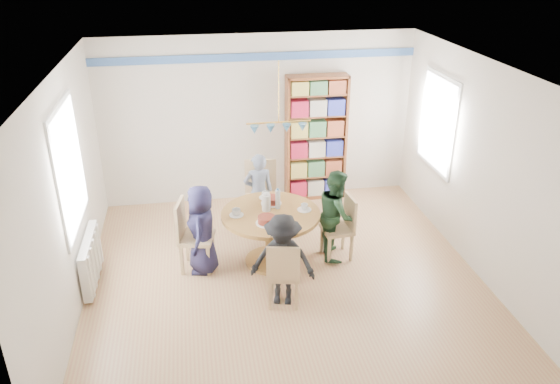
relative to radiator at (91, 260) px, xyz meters
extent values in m
plane|color=tan|center=(2.42, -0.30, -0.35)|extent=(5.00, 5.00, 0.00)
plane|color=white|center=(2.42, -0.30, 2.35)|extent=(5.00, 5.00, 0.00)
plane|color=beige|center=(2.42, 2.20, 1.00)|extent=(5.00, 0.00, 5.00)
plane|color=beige|center=(2.42, -2.80, 1.00)|extent=(5.00, 0.00, 5.00)
plane|color=beige|center=(-0.08, -0.30, 1.00)|extent=(0.00, 5.00, 5.00)
plane|color=beige|center=(4.92, -0.30, 1.00)|extent=(0.00, 5.00, 5.00)
cube|color=#34568F|center=(2.42, 2.18, 2.00)|extent=(5.00, 0.02, 0.12)
cube|color=white|center=(-0.07, 0.00, 1.25)|extent=(0.03, 1.32, 1.52)
cube|color=white|center=(-0.05, 0.00, 1.25)|extent=(0.01, 1.20, 1.40)
cube|color=white|center=(4.90, 1.00, 1.20)|extent=(0.03, 1.12, 1.42)
cube|color=white|center=(4.88, 1.00, 1.20)|extent=(0.01, 1.00, 1.30)
cylinder|color=gold|center=(2.42, 0.20, 1.98)|extent=(0.01, 0.01, 0.75)
cylinder|color=gold|center=(2.42, 0.20, 1.60)|extent=(0.80, 0.02, 0.02)
cone|color=#4284BA|center=(2.12, 0.20, 1.52)|extent=(0.11, 0.11, 0.10)
cone|color=#4284BA|center=(2.32, 0.20, 1.52)|extent=(0.11, 0.11, 0.10)
cone|color=#4284BA|center=(2.52, 0.20, 1.52)|extent=(0.11, 0.11, 0.10)
cone|color=#4284BA|center=(2.72, 0.20, 1.52)|extent=(0.11, 0.11, 0.10)
cube|color=silver|center=(0.00, 0.00, 0.00)|extent=(0.10, 1.00, 0.60)
cube|color=silver|center=(0.06, -0.40, 0.00)|extent=(0.02, 0.06, 0.56)
cube|color=silver|center=(0.06, -0.20, 0.00)|extent=(0.02, 0.06, 0.56)
cube|color=silver|center=(0.06, 0.00, 0.00)|extent=(0.02, 0.06, 0.56)
cube|color=silver|center=(0.06, 0.20, 0.00)|extent=(0.02, 0.06, 0.56)
cube|color=silver|center=(0.06, 0.40, 0.00)|extent=(0.02, 0.06, 0.56)
cylinder|color=olive|center=(2.30, 0.13, 0.37)|extent=(1.30, 1.30, 0.05)
cylinder|color=olive|center=(2.30, 0.13, 0.00)|extent=(0.16, 0.16, 0.70)
cylinder|color=olive|center=(2.30, 0.13, -0.33)|extent=(0.70, 0.70, 0.04)
cube|color=#CEB37F|center=(1.32, 0.14, 0.11)|extent=(0.52, 0.52, 0.05)
cube|color=#CEB37F|center=(1.13, 0.18, 0.37)|extent=(0.14, 0.43, 0.51)
cube|color=#CEB37F|center=(1.45, -0.07, -0.13)|extent=(0.05, 0.05, 0.44)
cube|color=#CEB37F|center=(1.53, 0.27, -0.13)|extent=(0.05, 0.05, 0.44)
cube|color=#CEB37F|center=(1.11, 0.01, -0.13)|extent=(0.05, 0.05, 0.44)
cube|color=#CEB37F|center=(1.19, 0.35, -0.13)|extent=(0.05, 0.05, 0.44)
cube|color=#CEB37F|center=(3.20, 0.12, 0.07)|extent=(0.42, 0.42, 0.05)
cube|color=#CEB37F|center=(3.38, 0.13, 0.30)|extent=(0.07, 0.39, 0.47)
cube|color=#CEB37F|center=(3.03, 0.26, -0.15)|extent=(0.04, 0.04, 0.40)
cube|color=#CEB37F|center=(3.06, -0.06, -0.15)|extent=(0.04, 0.04, 0.40)
cube|color=#CEB37F|center=(3.35, 0.29, -0.15)|extent=(0.04, 0.04, 0.40)
cube|color=#CEB37F|center=(3.37, -0.03, -0.15)|extent=(0.04, 0.04, 0.40)
cube|color=#CEB37F|center=(2.29, 1.02, 0.15)|extent=(0.52, 0.52, 0.06)
cube|color=#CEB37F|center=(2.31, 1.23, 0.43)|extent=(0.47, 0.10, 0.55)
cube|color=#CEB37F|center=(2.08, 0.86, -0.11)|extent=(0.05, 0.05, 0.48)
cube|color=#CEB37F|center=(2.45, 0.81, -0.11)|extent=(0.05, 0.05, 0.48)
cube|color=#CEB37F|center=(2.13, 1.24, -0.11)|extent=(0.05, 0.05, 0.48)
cube|color=#CEB37F|center=(2.50, 1.19, -0.11)|extent=(0.05, 0.05, 0.48)
cube|color=#CEB37F|center=(2.31, -0.78, 0.06)|extent=(0.45, 0.45, 0.05)
cube|color=#CEB37F|center=(2.28, -0.95, 0.29)|extent=(0.38, 0.11, 0.46)
cube|color=#CEB37F|center=(2.49, -0.66, -0.15)|extent=(0.04, 0.04, 0.39)
cube|color=#CEB37F|center=(2.19, -0.60, -0.15)|extent=(0.04, 0.04, 0.39)
cube|color=#CEB37F|center=(2.43, -0.97, -0.15)|extent=(0.04, 0.04, 0.39)
cube|color=#CEB37F|center=(2.13, -0.90, -0.15)|extent=(0.04, 0.04, 0.39)
imported|color=#1B1938|center=(1.40, 0.08, 0.25)|extent=(0.48, 0.65, 1.21)
imported|color=#1C3820|center=(3.20, 0.16, 0.28)|extent=(0.56, 0.67, 1.26)
imported|color=gray|center=(2.26, 1.07, 0.25)|extent=(0.46, 0.31, 1.21)
imported|color=black|center=(2.30, -0.78, 0.24)|extent=(0.85, 0.63, 1.17)
cube|color=brown|center=(2.86, 2.04, 0.68)|extent=(0.04, 0.30, 2.07)
cube|color=brown|center=(3.81, 2.04, 0.68)|extent=(0.04, 0.30, 2.07)
cube|color=brown|center=(3.34, 2.04, 1.70)|extent=(0.98, 0.30, 0.04)
cube|color=brown|center=(3.34, 2.04, -0.32)|extent=(0.98, 0.30, 0.06)
cube|color=brown|center=(3.34, 2.18, 0.68)|extent=(0.98, 0.02, 2.07)
cube|color=brown|center=(3.34, 2.04, 0.04)|extent=(0.92, 0.28, 0.02)
cube|color=brown|center=(3.34, 2.04, 0.39)|extent=(0.92, 0.28, 0.02)
cube|color=brown|center=(3.34, 2.04, 0.73)|extent=(0.92, 0.28, 0.02)
cube|color=brown|center=(3.34, 2.04, 1.08)|extent=(0.92, 0.28, 0.02)
cube|color=brown|center=(3.34, 2.04, 1.42)|extent=(0.92, 0.28, 0.02)
cube|color=#A51936|center=(3.04, 2.02, -0.16)|extent=(0.27, 0.22, 0.26)
cube|color=beige|center=(3.34, 2.02, -0.16)|extent=(0.27, 0.22, 0.26)
cube|color=navy|center=(3.63, 2.02, -0.16)|extent=(0.27, 0.22, 0.26)
cube|color=#CBB851|center=(3.04, 2.02, 0.18)|extent=(0.27, 0.22, 0.26)
cube|color=#3D6E45|center=(3.34, 2.02, 0.18)|extent=(0.27, 0.22, 0.26)
cube|color=brown|center=(3.63, 2.02, 0.18)|extent=(0.27, 0.22, 0.26)
cube|color=#A51936|center=(3.04, 2.02, 0.53)|extent=(0.27, 0.22, 0.26)
cube|color=beige|center=(3.34, 2.02, 0.53)|extent=(0.27, 0.22, 0.26)
cube|color=navy|center=(3.63, 2.02, 0.53)|extent=(0.27, 0.22, 0.26)
cube|color=#CBB851|center=(3.04, 2.02, 0.87)|extent=(0.27, 0.22, 0.26)
cube|color=#3D6E45|center=(3.34, 2.02, 0.87)|extent=(0.27, 0.22, 0.26)
cube|color=brown|center=(3.63, 2.02, 0.87)|extent=(0.27, 0.22, 0.26)
cube|color=#A51936|center=(3.04, 2.02, 1.22)|extent=(0.27, 0.22, 0.26)
cube|color=beige|center=(3.34, 2.02, 1.22)|extent=(0.27, 0.22, 0.26)
cube|color=navy|center=(3.63, 2.02, 1.22)|extent=(0.27, 0.22, 0.26)
cube|color=#CBB851|center=(3.04, 2.02, 1.54)|extent=(0.27, 0.22, 0.21)
cube|color=#3D6E45|center=(3.34, 2.02, 1.54)|extent=(0.27, 0.22, 0.21)
cube|color=brown|center=(3.63, 2.02, 1.54)|extent=(0.27, 0.22, 0.21)
cylinder|color=white|center=(2.25, 0.20, 0.51)|extent=(0.11, 0.11, 0.22)
sphere|color=white|center=(2.25, 0.20, 0.62)|extent=(0.08, 0.08, 0.08)
cylinder|color=silver|center=(2.41, 0.24, 0.53)|extent=(0.07, 0.07, 0.26)
cylinder|color=#4284BA|center=(2.41, 0.24, 0.67)|extent=(0.03, 0.03, 0.03)
cylinder|color=white|center=(2.34, 0.39, 0.41)|extent=(0.28, 0.28, 0.01)
cylinder|color=brown|center=(2.34, 0.39, 0.45)|extent=(0.22, 0.22, 0.08)
cylinder|color=white|center=(2.21, -0.15, 0.41)|extent=(0.28, 0.28, 0.01)
cylinder|color=brown|center=(2.21, -0.15, 0.45)|extent=(0.22, 0.22, 0.08)
cylinder|color=white|center=(1.85, 0.13, 0.40)|extent=(0.19, 0.19, 0.01)
imported|color=white|center=(1.85, 0.13, 0.45)|extent=(0.11, 0.11, 0.09)
cylinder|color=white|center=(2.75, 0.13, 0.40)|extent=(0.19, 0.19, 0.01)
imported|color=white|center=(2.75, 0.13, 0.44)|extent=(0.09, 0.09, 0.09)
cylinder|color=white|center=(2.30, 0.57, 0.40)|extent=(0.19, 0.19, 0.01)
imported|color=white|center=(2.30, 0.57, 0.45)|extent=(0.11, 0.11, 0.09)
cylinder|color=white|center=(2.30, -0.32, 0.40)|extent=(0.19, 0.19, 0.01)
imported|color=white|center=(2.30, -0.32, 0.44)|extent=(0.09, 0.09, 0.09)
camera|label=1|loc=(1.37, -6.11, 3.69)|focal=35.00mm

